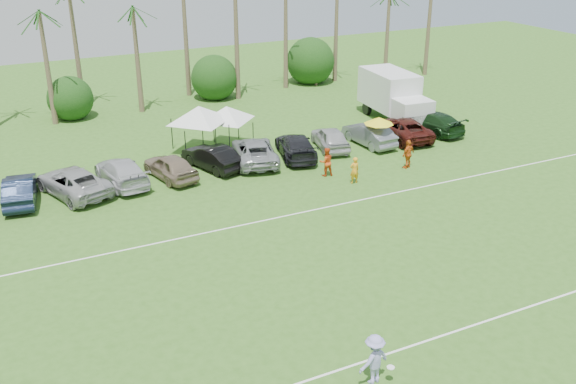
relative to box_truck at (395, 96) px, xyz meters
name	(u,v)px	position (x,y,z in m)	size (l,w,h in m)	color
ground	(434,383)	(-16.02, -25.63, -1.95)	(120.00, 120.00, 0.00)	#33611D
field_lines	(321,274)	(-16.02, -17.63, -1.94)	(80.00, 12.10, 0.01)	white
palm_tree_4	(85,17)	(-20.02, 12.37, 5.53)	(2.40, 2.40, 8.90)	brown
palm_tree_5	(137,2)	(-16.02, 12.37, 6.40)	(2.40, 2.40, 9.90)	brown
palm_tree_8	(287,4)	(-3.02, 12.37, 5.53)	(2.40, 2.40, 8.90)	brown
bush_tree_1	(66,90)	(-22.02, 13.37, -0.15)	(4.00, 4.00, 4.00)	brown
bush_tree_2	(210,75)	(-10.02, 13.37, -0.15)	(4.00, 4.00, 4.00)	brown
bush_tree_3	(311,64)	(-0.02, 13.37, -0.15)	(4.00, 4.00, 4.00)	brown
sideline_player_a	(354,170)	(-9.24, -9.35, -1.14)	(0.59, 0.39, 1.62)	orange
sideline_player_b	(326,162)	(-10.15, -7.58, -1.06)	(0.86, 0.67, 1.77)	#DB4B18
sideline_player_c	(408,154)	(-4.95, -8.71, -1.03)	(1.08, 0.45, 1.84)	#D05817
box_truck	(395,96)	(0.00, 0.00, 0.00)	(3.23, 7.27, 3.65)	silver
canopy_tent_left	(198,106)	(-15.59, -0.25, 1.22)	(4.57, 4.57, 3.70)	black
canopy_tent_right	(226,106)	(-13.57, -0.02, 0.89)	(4.10, 4.10, 3.32)	black
market_umbrella	(379,121)	(-4.68, -4.93, 0.05)	(2.01, 2.01, 2.23)	black
frisbee_player	(374,359)	(-17.87, -24.65, -1.02)	(1.31, 0.90, 1.86)	#9F9CDD
parked_car_1	(20,190)	(-27.14, -3.65, -1.20)	(1.59, 4.56, 1.50)	#121D32
parked_car_2	(73,182)	(-24.34, -3.79, -1.20)	(2.49, 5.40, 1.50)	#A3A3A4
parked_car_3	(122,172)	(-21.53, -3.42, -1.20)	(2.10, 5.17, 1.50)	#BCBDC1
parked_car_4	(170,167)	(-18.73, -3.86, -1.20)	(1.77, 4.41, 1.50)	#88745D
parked_car_5	(212,157)	(-15.92, -3.40, -1.20)	(1.59, 4.56, 1.50)	black
parked_car_6	(255,151)	(-13.12, -3.58, -1.20)	(2.49, 5.40, 1.50)	gray
parked_car_7	(296,146)	(-10.31, -3.86, -1.20)	(2.10, 5.17, 1.50)	black
parked_car_8	(330,138)	(-7.51, -3.43, -1.20)	(1.77, 4.41, 1.50)	#B4B4B4
parked_car_9	(369,134)	(-4.70, -3.89, -1.20)	(1.59, 4.56, 1.50)	slate
parked_car_10	(403,128)	(-1.90, -3.85, -1.20)	(2.49, 5.40, 1.50)	#481611
parked_car_11	(432,122)	(0.91, -3.59, -1.20)	(2.10, 5.17, 1.50)	black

